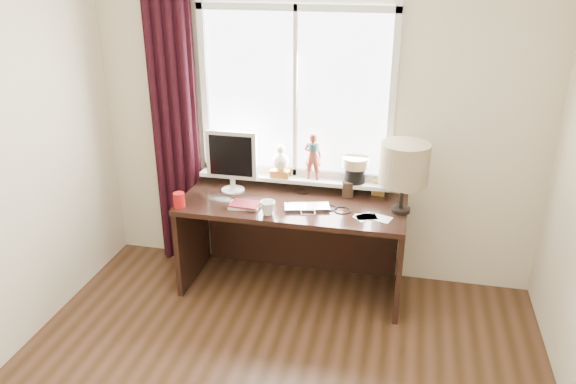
% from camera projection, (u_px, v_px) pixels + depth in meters
% --- Properties ---
extents(wall_back, '(3.50, 0.00, 2.60)m').
position_uv_depth(wall_back, '(315.00, 119.00, 4.32)').
color(wall_back, beige).
rests_on(wall_back, ground).
extents(laptop, '(0.38, 0.29, 0.03)m').
position_uv_depth(laptop, '(307.00, 207.00, 4.12)').
color(laptop, silver).
rests_on(laptop, desk).
extents(mug, '(0.14, 0.15, 0.11)m').
position_uv_depth(mug, '(268.00, 207.00, 4.02)').
color(mug, white).
rests_on(mug, desk).
extents(red_cup, '(0.08, 0.08, 0.11)m').
position_uv_depth(red_cup, '(179.00, 200.00, 4.13)').
color(red_cup, '#A61010').
rests_on(red_cup, desk).
extents(window, '(1.52, 0.20, 1.40)m').
position_uv_depth(window, '(297.00, 119.00, 4.30)').
color(window, white).
rests_on(window, ground).
extents(curtain, '(0.38, 0.09, 2.25)m').
position_uv_depth(curtain, '(175.00, 136.00, 4.54)').
color(curtain, black).
rests_on(curtain, floor).
extents(desk, '(1.70, 0.70, 0.75)m').
position_uv_depth(desk, '(295.00, 226.00, 4.41)').
color(desk, black).
rests_on(desk, floor).
extents(monitor, '(0.40, 0.18, 0.49)m').
position_uv_depth(monitor, '(232.00, 158.00, 4.32)').
color(monitor, beige).
rests_on(monitor, desk).
extents(notebook_stack, '(0.24, 0.18, 0.03)m').
position_uv_depth(notebook_stack, '(245.00, 205.00, 4.15)').
color(notebook_stack, beige).
rests_on(notebook_stack, desk).
extents(brush_holder, '(0.09, 0.09, 0.25)m').
position_uv_depth(brush_holder, '(348.00, 189.00, 4.31)').
color(brush_holder, black).
rests_on(brush_holder, desk).
extents(icon_frame, '(0.10, 0.03, 0.13)m').
position_uv_depth(icon_frame, '(378.00, 188.00, 4.32)').
color(icon_frame, gold).
rests_on(icon_frame, desk).
extents(table_lamp, '(0.35, 0.35, 0.52)m').
position_uv_depth(table_lamp, '(404.00, 165.00, 3.94)').
color(table_lamp, black).
rests_on(table_lamp, desk).
extents(loose_papers, '(0.29, 0.18, 0.00)m').
position_uv_depth(loose_papers, '(371.00, 217.00, 3.99)').
color(loose_papers, white).
rests_on(loose_papers, desk).
extents(desk_cables, '(0.51, 0.43, 0.01)m').
position_uv_depth(desk_cables, '(328.00, 205.00, 4.18)').
color(desk_cables, black).
rests_on(desk_cables, desk).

